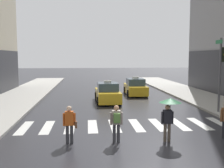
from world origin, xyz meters
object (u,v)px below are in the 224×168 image
object	(u,v)px
taxi_lead	(107,93)
pedestrian_with_umbrella	(169,108)
traffic_light_pole	(222,64)
taxi_second	(135,88)
pedestrian_with_backpack	(116,121)
pedestrian_with_handbag	(70,123)

from	to	relation	value
taxi_lead	pedestrian_with_umbrella	bearing A→B (deg)	-79.83
traffic_light_pole	taxi_second	xyz separation A→B (m)	(-3.95, 9.26, -2.53)
taxi_second	pedestrian_with_backpack	distance (m)	14.95
taxi_second	pedestrian_with_handbag	distance (m)	15.48
taxi_lead	pedestrian_with_handbag	bearing A→B (deg)	-102.99
taxi_lead	pedestrian_with_handbag	world-z (taller)	taxi_lead
pedestrian_with_handbag	traffic_light_pole	bearing A→B (deg)	28.97
taxi_lead	taxi_second	bearing A→B (deg)	52.43
taxi_second	pedestrian_with_umbrella	size ratio (longest dim) A/B	2.36
taxi_second	pedestrian_with_backpack	size ratio (longest dim) A/B	2.77
pedestrian_with_umbrella	pedestrian_with_handbag	distance (m)	4.37
taxi_lead	pedestrian_with_umbrella	xyz separation A→B (m)	(1.90, -10.61, 0.79)
taxi_lead	taxi_second	world-z (taller)	same
pedestrian_with_umbrella	traffic_light_pole	bearing A→B (deg)	46.17
taxi_lead	taxi_second	size ratio (longest dim) A/B	1.00
pedestrian_with_umbrella	taxi_lead	bearing A→B (deg)	100.17
pedestrian_with_umbrella	pedestrian_with_backpack	world-z (taller)	pedestrian_with_umbrella
traffic_light_pole	taxi_second	size ratio (longest dim) A/B	1.05
taxi_lead	taxi_second	xyz separation A→B (m)	(3.05, 3.97, 0.00)
taxi_lead	pedestrian_with_backpack	size ratio (longest dim) A/B	2.78
pedestrian_with_umbrella	pedestrian_with_handbag	xyz separation A→B (m)	(-4.33, 0.09, -0.58)
taxi_lead	pedestrian_with_backpack	distance (m)	10.58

